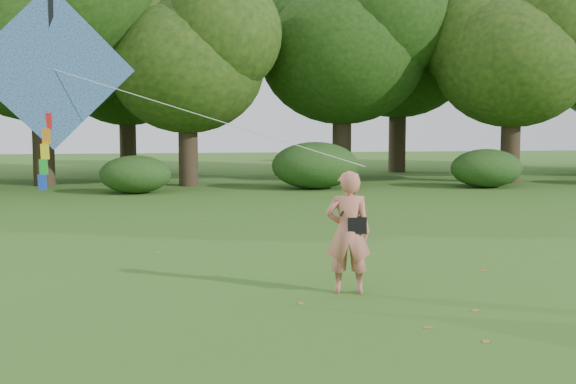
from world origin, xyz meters
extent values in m
plane|color=#265114|center=(0.00, 0.00, 0.00)|extent=(100.00, 100.00, 0.00)
imported|color=#CB6F5F|center=(0.33, 0.67, 0.98)|extent=(0.79, 0.60, 1.96)
cube|color=black|center=(0.45, 0.64, 1.10)|extent=(0.30, 0.20, 0.26)
cylinder|color=black|center=(0.33, 0.63, 1.48)|extent=(0.33, 0.14, 0.47)
cube|color=#225196|center=(-4.40, 2.24, 3.60)|extent=(2.69, 0.57, 2.73)
cube|color=black|center=(-4.40, 2.27, 3.60)|extent=(0.15, 0.29, 2.49)
cylinder|color=white|center=(-1.91, 1.43, 2.81)|extent=(4.98, 1.64, 1.59)
cube|color=red|center=(-4.50, 2.26, 2.74)|extent=(0.14, 0.06, 0.26)
cube|color=orange|center=(-4.53, 2.26, 2.48)|extent=(0.14, 0.06, 0.26)
cube|color=yellow|center=(-4.56, 2.26, 2.22)|extent=(0.14, 0.06, 0.26)
cube|color=green|center=(-4.59, 2.26, 1.96)|extent=(0.14, 0.06, 0.26)
cube|color=blue|center=(-4.62, 2.26, 1.70)|extent=(0.14, 0.06, 0.26)
cylinder|color=#3A2D1E|center=(-8.00, 21.00, 1.92)|extent=(0.88, 0.88, 3.85)
ellipsoid|color=#1E3F11|center=(-8.00, 21.00, 6.05)|extent=(8.00, 8.00, 6.80)
cylinder|color=#3A2D1E|center=(-2.00, 20.00, 1.57)|extent=(0.80, 0.80, 3.15)
ellipsoid|color=#1E3F11|center=(-2.00, 20.00, 4.91)|extent=(6.40, 6.40, 5.44)
cylinder|color=#3A2D1E|center=(5.00, 22.00, 1.84)|extent=(0.86, 0.86, 3.67)
ellipsoid|color=#1E3F11|center=(5.00, 22.00, 5.76)|extent=(7.60, 7.60, 6.46)
cylinder|color=#3A2D1E|center=(12.00, 19.50, 1.72)|extent=(0.83, 0.83, 3.43)
ellipsoid|color=#1E3F11|center=(12.00, 19.50, 5.30)|extent=(6.80, 6.80, 5.78)
cylinder|color=#3A2D1E|center=(-5.00, 27.50, 1.75)|extent=(0.84, 0.84, 3.50)
ellipsoid|color=#1E3F11|center=(-5.00, 27.50, 5.43)|extent=(7.00, 7.00, 5.95)
cylinder|color=#3A2D1E|center=(9.00, 26.50, 2.01)|extent=(0.90, 0.90, 4.02)
ellipsoid|color=#1E3F11|center=(9.00, 26.50, 6.17)|extent=(7.80, 7.80, 6.63)
ellipsoid|color=#264919|center=(-4.00, 17.10, 0.71)|extent=(2.66, 2.09, 1.42)
ellipsoid|color=#264919|center=(3.00, 17.90, 0.94)|extent=(3.50, 2.75, 1.88)
ellipsoid|color=#264919|center=(10.00, 17.40, 0.79)|extent=(2.94, 2.31, 1.58)
cube|color=olive|center=(4.97, 2.47, 0.00)|extent=(0.14, 0.14, 0.01)
cube|color=olive|center=(0.54, 11.25, 0.00)|extent=(0.14, 0.14, 0.01)
cube|color=olive|center=(3.88, 10.11, 0.00)|extent=(0.14, 0.12, 0.01)
cube|color=olive|center=(1.45, -2.09, 0.00)|extent=(0.11, 0.14, 0.01)
cube|color=olive|center=(3.16, 1.94, 0.00)|extent=(0.14, 0.14, 0.01)
cube|color=olive|center=(-2.81, 4.73, 0.00)|extent=(0.11, 0.14, 0.01)
cube|color=olive|center=(-1.77, 9.69, 0.00)|extent=(0.13, 0.09, 0.01)
cube|color=olive|center=(1.91, -0.65, 0.00)|extent=(0.14, 0.12, 0.01)
cube|color=olive|center=(-0.53, 0.10, 0.00)|extent=(0.09, 0.13, 0.01)
cube|color=olive|center=(0.94, -1.40, 0.00)|extent=(0.14, 0.13, 0.01)
camera|label=1|loc=(-2.27, -10.38, 2.76)|focal=45.00mm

